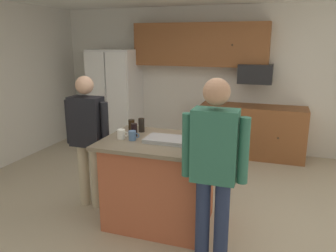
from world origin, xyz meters
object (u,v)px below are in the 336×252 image
Objects in this scene: glass_stout_tall at (131,125)px; person_guest_by_door at (87,134)px; microwave_over_range at (255,74)px; mug_ceramic_white at (133,136)px; kitchen_island at (159,181)px; person_guest_left at (214,163)px; mug_blue_stoneware at (121,134)px; glass_short_whisky at (134,130)px; refrigerator at (116,98)px; glass_dark_ale at (189,141)px; serving_tray at (167,140)px; tumbler_amber at (141,125)px; glass_pilsner at (187,131)px.

person_guest_by_door is at bearing -161.90° from glass_stout_tall.
mug_ceramic_white is (-1.03, -2.76, -0.43)m from microwave_over_range.
kitchen_island is at bearing -106.00° from microwave_over_range.
person_guest_left reaches higher than kitchen_island.
mug_blue_stoneware is (-1.10, 0.47, 0.03)m from person_guest_left.
person_guest_left is 11.70× the size of glass_short_whisky.
person_guest_left is 1.17m from glass_short_whisky.
refrigerator is 12.64× the size of glass_dark_ale.
refrigerator reaches higher than serving_tray.
glass_short_whisky is at bearing 53.88° from mug_blue_stoneware.
glass_dark_ale is (0.38, -0.16, 0.55)m from kitchen_island.
tumbler_amber is (-1.07, -2.41, -0.40)m from microwave_over_range.
glass_short_whisky is 0.92× the size of tumbler_amber.
mug_ceramic_white is at bearing -151.67° from glass_pilsner.
person_guest_left reaches higher than glass_stout_tall.
glass_stout_tall is 0.35m from mug_blue_stoneware.
glass_dark_ale is at bearing -5.18° from person_guest_by_door.
refrigerator reaches higher than mug_ceramic_white.
glass_dark_ale reaches higher than mug_ceramic_white.
serving_tray is at bearing -13.58° from kitchen_island.
mug_ceramic_white is (0.04, -0.34, -0.03)m from tumbler_amber.
serving_tray is (0.40, -0.27, -0.06)m from tumbler_amber.
glass_stout_tall is at bearing 2.61° from person_guest_left.
refrigerator is at bearing 116.25° from person_guest_by_door.
person_guest_left is 1.20m from mug_blue_stoneware.
mug_ceramic_white is (0.68, -0.20, 0.10)m from person_guest_by_door.
microwave_over_range is at bearing 74.00° from kitchen_island.
tumbler_amber reaches higher than kitchen_island.
person_guest_left is at bearing -30.46° from glass_short_whisky.
person_guest_left is at bearing -38.30° from tumbler_amber.
kitchen_island is 9.32× the size of mug_blue_stoneware.
glass_short_whisky is 0.26m from glass_stout_tall.
person_guest_left is 1.07m from mug_ceramic_white.
person_guest_left is at bearing -50.60° from refrigerator.
glass_dark_ale is at bearing -71.71° from glass_pilsner.
mug_blue_stoneware is (-0.09, -0.13, -0.02)m from glass_short_whisky.
refrigerator reaches higher than kitchen_island.
serving_tray is at bearing -2.86° from person_guest_left.
microwave_over_range is 2.56m from glass_pilsner.
person_guest_left is at bearing -35.45° from glass_stout_tall.
glass_short_whisky is at bearing 107.61° from mug_ceramic_white.
tumbler_amber is 1.31× the size of mug_ceramic_white.
tumbler_amber is (-0.57, 0.06, 0.01)m from glass_pilsner.
tumbler_amber is (0.64, 0.15, 0.12)m from person_guest_by_door.
serving_tray is (0.36, 0.07, -0.03)m from mug_ceramic_white.
mug_ceramic_white is 0.37m from serving_tray.
refrigerator is at bearing 131.68° from glass_pilsner.
glass_pilsner reaches higher than serving_tray.
microwave_over_range is 3.12m from person_guest_by_door.
kitchen_island is at bearing 20.22° from mug_ceramic_white.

